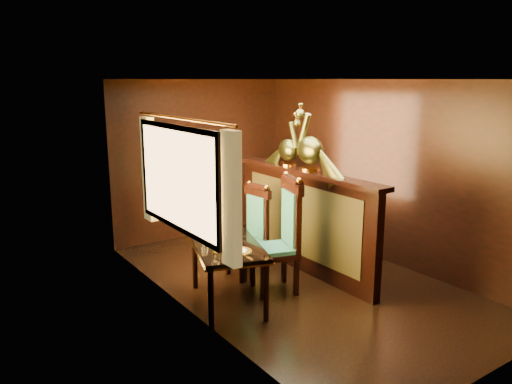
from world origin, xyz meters
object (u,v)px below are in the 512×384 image
dining_table (227,250)px  peacock_left (310,138)px  peacock_right (288,140)px  chair_right (253,227)px  chair_left (285,231)px

dining_table → peacock_left: bearing=28.2°
peacock_right → dining_table: bearing=-154.4°
chair_right → peacock_right: peacock_right is taller
dining_table → peacock_left: 1.81m
chair_left → dining_table: bearing=-166.7°
chair_right → peacock_right: size_ratio=1.73×
chair_right → dining_table: bearing=-146.9°
chair_right → peacock_left: 1.36m
dining_table → chair_left: chair_left is taller
chair_left → peacock_left: (0.61, 0.27, 1.04)m
dining_table → chair_right: (0.76, 0.59, -0.01)m
chair_left → peacock_right: size_ratio=2.04×
dining_table → peacock_right: peacock_right is taller
peacock_right → chair_left: bearing=-130.3°
dining_table → peacock_left: peacock_left is taller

